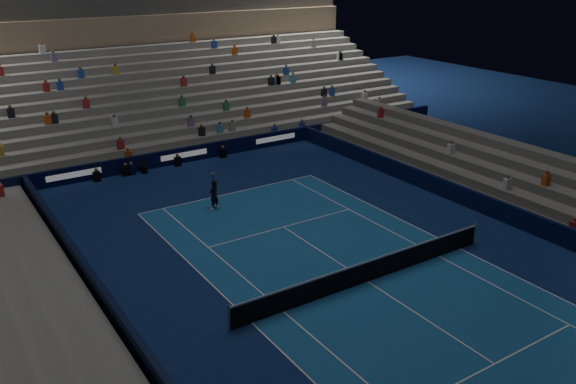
% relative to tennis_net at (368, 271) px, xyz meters
% --- Properties ---
extents(ground, '(90.00, 90.00, 0.00)m').
position_rel_tennis_net_xyz_m(ground, '(0.00, 0.00, -0.50)').
color(ground, '#0C1F4D').
rests_on(ground, ground).
extents(court_surface, '(10.97, 23.77, 0.01)m').
position_rel_tennis_net_xyz_m(court_surface, '(0.00, 0.00, -0.50)').
color(court_surface, '#1A548F').
rests_on(court_surface, ground).
extents(sponsor_barrier_far, '(44.00, 0.25, 1.00)m').
position_rel_tennis_net_xyz_m(sponsor_barrier_far, '(0.00, 18.50, -0.00)').
color(sponsor_barrier_far, black).
rests_on(sponsor_barrier_far, ground).
extents(sponsor_barrier_east, '(0.25, 37.00, 1.00)m').
position_rel_tennis_net_xyz_m(sponsor_barrier_east, '(9.70, 0.00, -0.00)').
color(sponsor_barrier_east, '#080F32').
rests_on(sponsor_barrier_east, ground).
extents(sponsor_barrier_west, '(0.25, 37.00, 1.00)m').
position_rel_tennis_net_xyz_m(sponsor_barrier_west, '(-9.70, 0.00, -0.00)').
color(sponsor_barrier_west, black).
rests_on(sponsor_barrier_west, ground).
extents(grandstand_main, '(44.00, 15.20, 11.20)m').
position_rel_tennis_net_xyz_m(grandstand_main, '(0.00, 27.90, 2.87)').
color(grandstand_main, slate).
rests_on(grandstand_main, ground).
extents(grandstand_east, '(5.00, 37.00, 2.50)m').
position_rel_tennis_net_xyz_m(grandstand_east, '(13.17, 0.00, 0.41)').
color(grandstand_east, slate).
rests_on(grandstand_east, ground).
extents(grandstand_west, '(5.00, 37.00, 2.50)m').
position_rel_tennis_net_xyz_m(grandstand_west, '(-13.17, 0.00, 0.41)').
color(grandstand_west, slate).
rests_on(grandstand_west, ground).
extents(tennis_net, '(12.90, 0.10, 1.10)m').
position_rel_tennis_net_xyz_m(tennis_net, '(0.00, 0.00, 0.00)').
color(tennis_net, '#B2B2B7').
rests_on(tennis_net, ground).
extents(tennis_player, '(0.70, 0.60, 1.63)m').
position_rel_tennis_net_xyz_m(tennis_player, '(-1.84, 10.32, 0.31)').
color(tennis_player, black).
rests_on(tennis_player, ground).
extents(broadcast_camera, '(0.57, 0.92, 0.54)m').
position_rel_tennis_net_xyz_m(broadcast_camera, '(-2.86, 17.99, -0.22)').
color(broadcast_camera, black).
rests_on(broadcast_camera, ground).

